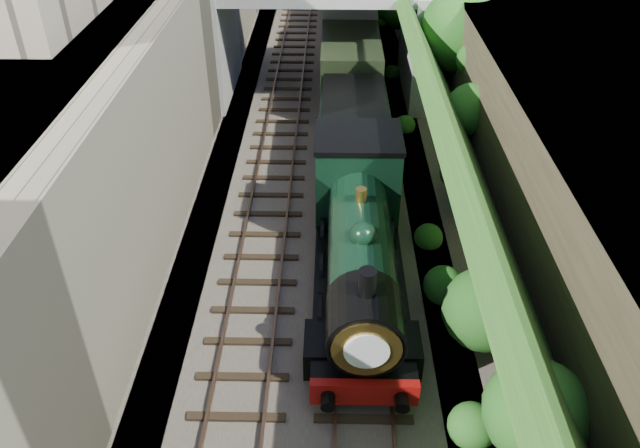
# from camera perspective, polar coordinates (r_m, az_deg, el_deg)

# --- Properties ---
(trackbed) EXTENTS (10.00, 90.00, 0.20)m
(trackbed) POSITION_cam_1_polar(r_m,az_deg,el_deg) (29.72, 0.43, 8.90)
(trackbed) COLOR #473F38
(trackbed) RESTS_ON ground
(retaining_wall) EXTENTS (1.00, 90.00, 7.00)m
(retaining_wall) POSITION_cam_1_polar(r_m,az_deg,el_deg) (28.97, -10.86, 14.89)
(retaining_wall) COLOR #756B56
(retaining_wall) RESTS_ON ground
(street_plateau_left) EXTENTS (6.00, 90.00, 7.00)m
(street_plateau_left) POSITION_cam_1_polar(r_m,az_deg,el_deg) (29.87, -17.67, 14.51)
(street_plateau_left) COLOR #262628
(street_plateau_left) RESTS_ON ground
(street_plateau_right) EXTENTS (8.00, 90.00, 6.25)m
(street_plateau_right) POSITION_cam_1_polar(r_m,az_deg,el_deg) (29.96, 19.49, 13.44)
(street_plateau_right) COLOR #262628
(street_plateau_right) RESTS_ON ground
(embankment_slope) EXTENTS (4.35, 90.00, 6.36)m
(embankment_slope) POSITION_cam_1_polar(r_m,az_deg,el_deg) (26.96, 11.25, 11.49)
(embankment_slope) COLOR #1E4714
(embankment_slope) RESTS_ON ground
(track_left) EXTENTS (2.50, 90.00, 0.20)m
(track_left) POSITION_cam_1_polar(r_m,az_deg,el_deg) (29.74, -3.47, 9.17)
(track_left) COLOR black
(track_left) RESTS_ON trackbed
(track_right) EXTENTS (2.50, 90.00, 0.20)m
(track_right) POSITION_cam_1_polar(r_m,az_deg,el_deg) (29.67, 2.78, 9.12)
(track_right) COLOR black
(track_right) RESTS_ON trackbed
(road_bridge) EXTENTS (16.00, 6.40, 7.25)m
(road_bridge) POSITION_cam_1_polar(r_m,az_deg,el_deg) (32.01, 2.35, 18.47)
(road_bridge) COLOR gray
(road_bridge) RESTS_ON ground
(tree) EXTENTS (3.60, 3.80, 6.60)m
(tree) POSITION_cam_1_polar(r_m,az_deg,el_deg) (28.37, 13.04, 16.65)
(tree) COLOR black
(tree) RESTS_ON ground
(locomotive) EXTENTS (3.10, 10.22, 3.83)m
(locomotive) POSITION_cam_1_polar(r_m,az_deg,el_deg) (18.94, 3.62, -1.68)
(locomotive) COLOR black
(locomotive) RESTS_ON trackbed
(tender) EXTENTS (2.70, 6.00, 3.05)m
(tender) POSITION_cam_1_polar(r_m,az_deg,el_deg) (25.35, 3.06, 7.82)
(tender) COLOR black
(tender) RESTS_ON trackbed
(coach_front) EXTENTS (2.90, 18.00, 3.70)m
(coach_front) POSITION_cam_1_polar(r_m,az_deg,el_deg) (36.87, 2.59, 17.42)
(coach_front) COLOR black
(coach_front) RESTS_ON trackbed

